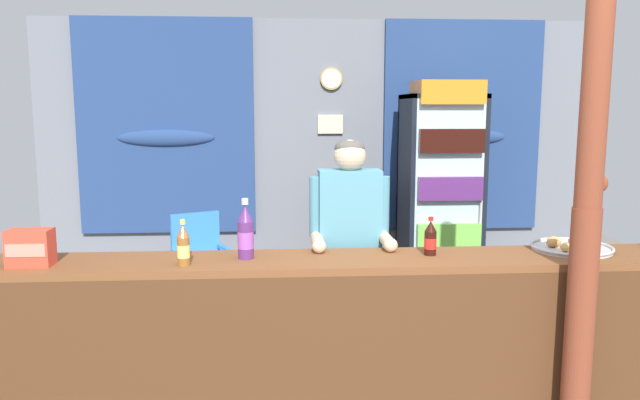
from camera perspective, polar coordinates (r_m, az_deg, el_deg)
name	(u,v)px	position (r m, az deg, el deg)	size (l,w,h in m)	color
ground_plane	(345,359)	(4.38, 2.39, -14.73)	(8.08, 8.08, 0.00)	slate
back_wall_curtained	(323,151)	(5.94, 0.26, 4.62)	(5.46, 0.22, 2.57)	slate
stall_counter	(346,329)	(3.30, 2.43, -12.01)	(3.97, 0.45, 0.93)	brown
timber_post	(587,218)	(3.28, 23.75, -1.57)	(0.17, 0.14, 2.49)	brown
drink_fridge	(441,184)	(5.52, 11.32, 1.52)	(0.67, 0.66, 1.97)	black
bottle_shelf_rack	(348,233)	(5.68, 2.69, -3.12)	(0.48, 0.28, 1.11)	brown
plastic_lawn_chair	(201,258)	(5.20, -11.13, -5.37)	(0.59, 0.59, 0.86)	#3884D6
shopkeeper	(349,236)	(3.67, 2.78, -3.36)	(0.48, 0.42, 1.55)	#28282D
soda_bottle_grape_soda	(246,233)	(3.28, -7.00, -3.10)	(0.09, 0.09, 0.33)	#56286B
soda_bottle_iced_tea	(183,246)	(3.20, -12.70, -4.24)	(0.07, 0.07, 0.24)	brown
soda_bottle_cola	(430,239)	(3.39, 10.32, -3.61)	(0.07, 0.07, 0.21)	black
snack_box_crackers	(30,248)	(3.45, -25.54, -4.05)	(0.22, 0.14, 0.19)	#E5422D
pastry_tray	(572,247)	(3.75, 22.59, -4.07)	(0.45, 0.45, 0.07)	#BCBCC1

